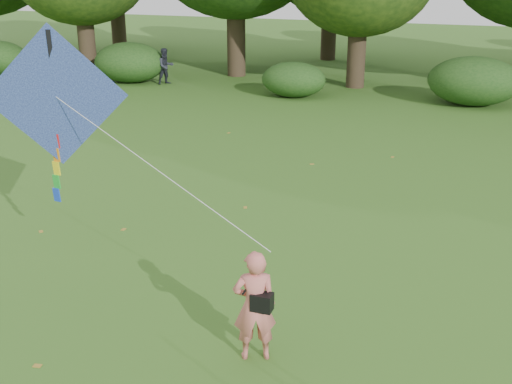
% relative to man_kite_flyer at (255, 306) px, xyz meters
% --- Properties ---
extents(ground, '(100.00, 100.00, 0.00)m').
position_rel_man_kite_flyer_xyz_m(ground, '(-0.57, 0.71, -0.84)').
color(ground, '#265114').
rests_on(ground, ground).
extents(man_kite_flyer, '(0.73, 0.62, 1.69)m').
position_rel_man_kite_flyer_xyz_m(man_kite_flyer, '(0.00, 0.00, 0.00)').
color(man_kite_flyer, '#CE6960').
rests_on(man_kite_flyer, ground).
extents(bystander_left, '(0.95, 0.99, 1.61)m').
position_rel_man_kite_flyer_xyz_m(bystander_left, '(-10.80, 18.60, -0.04)').
color(bystander_left, '#242630').
rests_on(bystander_left, ground).
extents(crossbody_bag, '(0.43, 0.20, 0.69)m').
position_rel_man_kite_flyer_xyz_m(crossbody_bag, '(0.12, -0.03, 0.11)').
color(crossbody_bag, black).
rests_on(crossbody_bag, ground).
extents(flying_kite, '(5.64, 2.26, 3.22)m').
position_rel_man_kite_flyer_xyz_m(flying_kite, '(-4.23, 1.70, 2.32)').
color(flying_kite, '#225F96').
rests_on(flying_kite, ground).
extents(shrub_band, '(39.15, 3.22, 1.88)m').
position_rel_man_kite_flyer_xyz_m(shrub_band, '(-1.29, 18.31, 0.01)').
color(shrub_band, '#264919').
rests_on(shrub_band, ground).
extents(fallen_leaves, '(7.21, 14.03, 0.01)m').
position_rel_man_kite_flyer_xyz_m(fallen_leaves, '(-2.92, 3.65, -0.84)').
color(fallen_leaves, olive).
rests_on(fallen_leaves, ground).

